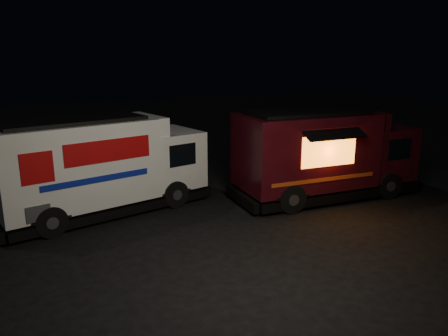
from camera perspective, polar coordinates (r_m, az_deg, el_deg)
ground at (r=13.21m, az=-0.11°, el=-8.28°), size 80.00×80.00×0.00m
white_truck at (r=14.94m, az=-15.37°, el=0.43°), size 7.46×3.72×3.23m
red_truck at (r=16.45m, az=13.21°, el=1.87°), size 7.18×3.17×3.25m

